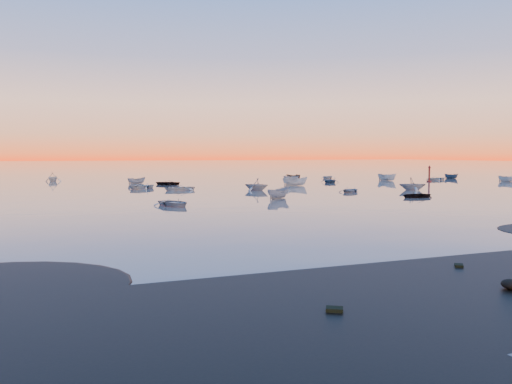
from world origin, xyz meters
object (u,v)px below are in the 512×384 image
boat_near_right (256,190)px  boat_near_center (278,199)px  channel_marker (429,175)px  boat_near_left (174,206)px

boat_near_right → boat_near_center: bearing=37.6°
boat_near_right → channel_marker: size_ratio=1.18×
boat_near_right → channel_marker: bearing=151.3°
boat_near_left → channel_marker: size_ratio=1.30×
boat_near_left → boat_near_right: 22.96m
boat_near_right → channel_marker: 39.09m
channel_marker → boat_near_left: bearing=-153.7°
boat_near_center → channel_marker: (40.33, 22.46, 1.26)m
boat_near_left → channel_marker: 59.42m
boat_near_center → channel_marker: bearing=-91.2°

